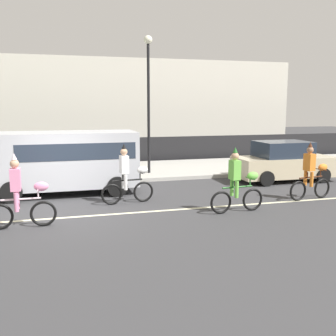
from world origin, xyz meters
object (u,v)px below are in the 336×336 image
object	(u,v)px
street_lamp_post	(148,84)
parked_car_beige	(284,162)
parked_van_silver	(67,158)
parade_cyclist_zebra	(128,177)
parade_cyclist_pink	(21,196)
parade_cyclist_orange	(311,175)
parade_cyclist_lime	(238,184)

from	to	relation	value
street_lamp_post	parked_car_beige	bearing A→B (deg)	-26.09
parked_van_silver	street_lamp_post	bearing A→B (deg)	36.32
parade_cyclist_zebra	parked_car_beige	xyz separation A→B (m)	(6.86, 2.11, -0.06)
parade_cyclist_pink	parade_cyclist_zebra	distance (m)	3.54
parade_cyclist_pink	street_lamp_post	size ratio (longest dim) A/B	0.33
parade_cyclist_orange	parked_van_silver	xyz separation A→B (m)	(-7.76, 3.11, 0.44)
parade_cyclist_lime	street_lamp_post	size ratio (longest dim) A/B	0.33
parked_van_silver	street_lamp_post	xyz separation A→B (m)	(3.55, 2.61, 2.71)
parked_van_silver	parked_car_beige	distance (m)	8.71
parade_cyclist_pink	parked_van_silver	size ratio (longest dim) A/B	0.38
parade_cyclist_zebra	parade_cyclist_lime	world-z (taller)	same
parade_cyclist_lime	parked_van_silver	bearing A→B (deg)	140.37
parade_cyclist_zebra	parade_cyclist_orange	distance (m)	6.03
parade_cyclist_zebra	parade_cyclist_orange	size ratio (longest dim) A/B	1.00
parade_cyclist_orange	parked_car_beige	world-z (taller)	parade_cyclist_orange
parade_cyclist_zebra	parked_van_silver	size ratio (longest dim) A/B	0.38
parked_van_silver	parked_car_beige	world-z (taller)	parked_van_silver
parade_cyclist_zebra	parked_van_silver	bearing A→B (deg)	132.15
parade_cyclist_lime	parade_cyclist_orange	xyz separation A→B (m)	(3.02, 0.81, 0.00)
parade_cyclist_pink	parked_van_silver	distance (m)	4.06
parked_car_beige	parade_cyclist_orange	bearing A→B (deg)	-106.28
parade_cyclist_orange	street_lamp_post	world-z (taller)	street_lamp_post
parade_cyclist_pink	parked_car_beige	size ratio (longest dim) A/B	0.47
parade_cyclist_pink	parade_cyclist_lime	world-z (taller)	same
parked_car_beige	street_lamp_post	bearing A→B (deg)	153.91
parade_cyclist_lime	parked_van_silver	world-z (taller)	parked_van_silver
parade_cyclist_orange	street_lamp_post	distance (m)	7.77
parked_car_beige	parade_cyclist_zebra	bearing A→B (deg)	-162.93
parade_cyclist_lime	parked_van_silver	xyz separation A→B (m)	(-4.73, 3.92, 0.44)
parade_cyclist_pink	parade_cyclist_lime	bearing A→B (deg)	-0.62
parade_cyclist_pink	parade_cyclist_orange	world-z (taller)	same
parade_cyclist_zebra	parked_van_silver	distance (m)	2.76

